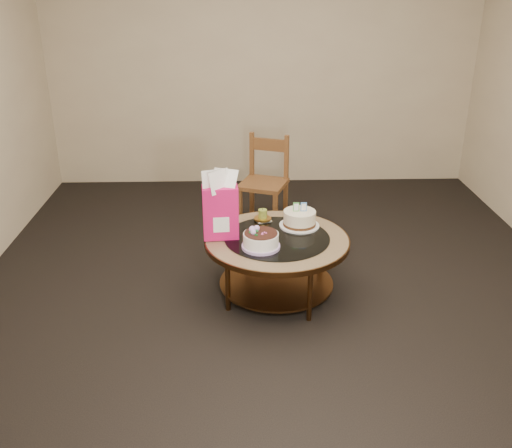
{
  "coord_description": "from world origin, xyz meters",
  "views": [
    {
      "loc": [
        -0.26,
        -3.6,
        2.15
      ],
      "look_at": [
        -0.15,
        0.02,
        0.55
      ],
      "focal_mm": 40.0,
      "sensor_mm": 36.0,
      "label": 1
    }
  ],
  "objects_px": {
    "coffee_table": "(277,248)",
    "gift_bag": "(220,205)",
    "dining_chair": "(264,182)",
    "decorated_cake": "(261,241)",
    "cream_cake": "(300,219)"
  },
  "relations": [
    {
      "from": "coffee_table",
      "to": "gift_bag",
      "type": "height_order",
      "value": "gift_bag"
    },
    {
      "from": "coffee_table",
      "to": "dining_chair",
      "type": "height_order",
      "value": "dining_chair"
    },
    {
      "from": "decorated_cake",
      "to": "gift_bag",
      "type": "distance_m",
      "value": 0.38
    },
    {
      "from": "coffee_table",
      "to": "gift_bag",
      "type": "bearing_deg",
      "value": 177.03
    },
    {
      "from": "gift_bag",
      "to": "dining_chair",
      "type": "distance_m",
      "value": 1.32
    },
    {
      "from": "decorated_cake",
      "to": "coffee_table",
      "type": "bearing_deg",
      "value": 53.21
    },
    {
      "from": "coffee_table",
      "to": "gift_bag",
      "type": "xyz_separation_m",
      "value": [
        -0.39,
        0.02,
        0.32
      ]
    },
    {
      "from": "cream_cake",
      "to": "gift_bag",
      "type": "xyz_separation_m",
      "value": [
        -0.57,
        -0.17,
        0.18
      ]
    },
    {
      "from": "decorated_cake",
      "to": "gift_bag",
      "type": "bearing_deg",
      "value": 146.15
    },
    {
      "from": "dining_chair",
      "to": "gift_bag",
      "type": "bearing_deg",
      "value": -85.79
    },
    {
      "from": "coffee_table",
      "to": "decorated_cake",
      "type": "bearing_deg",
      "value": -126.79
    },
    {
      "from": "decorated_cake",
      "to": "gift_bag",
      "type": "relative_size",
      "value": 0.54
    },
    {
      "from": "decorated_cake",
      "to": "cream_cake",
      "type": "height_order",
      "value": "cream_cake"
    },
    {
      "from": "cream_cake",
      "to": "gift_bag",
      "type": "relative_size",
      "value": 0.6
    },
    {
      "from": "decorated_cake",
      "to": "dining_chair",
      "type": "bearing_deg",
      "value": 86.38
    }
  ]
}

